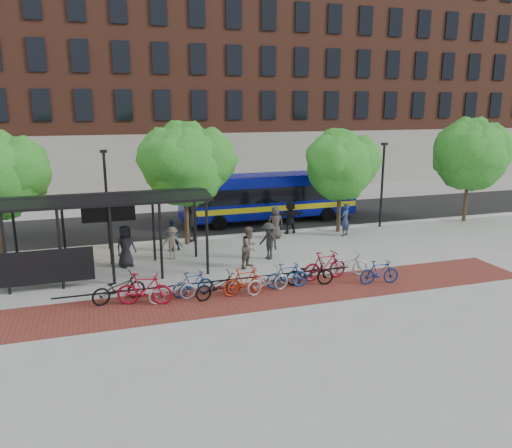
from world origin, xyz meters
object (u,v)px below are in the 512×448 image
object	(u,v)px
pedestrian_9	(269,241)
bike_3	(193,284)
pedestrian_0	(126,246)
pedestrian_7	(345,220)
bike_4	(218,286)
tree_c	(342,163)
bus	(269,195)
pedestrian_2	(172,235)
bike_6	(268,281)
bike_2	(172,290)
pedestrian_3	(172,243)
bike_5	(245,281)
bike_8	(310,273)
pedestrian_4	(191,224)
tree_d	(471,151)
lamp_post_right	(382,182)
bike_10	(345,264)
pedestrian_8	(249,247)
lamp_post_left	(107,197)
bike_0	(119,288)
bike_11	(379,272)
pedestrian_5	(290,217)
bus_shelter	(81,209)
bike_9	(325,265)
tree_b	(186,161)

from	to	relation	value
pedestrian_9	bike_3	bearing A→B (deg)	-73.23
pedestrian_0	pedestrian_7	xyz separation A→B (m)	(12.27, 2.00, -0.04)
bike_4	pedestrian_9	bearing A→B (deg)	-52.24
tree_c	bus	bearing A→B (deg)	130.39
pedestrian_0	pedestrian_2	bearing A→B (deg)	8.87
bike_3	bike_6	distance (m)	2.96
bike_2	pedestrian_3	distance (m)	5.48
bike_5	bike_8	distance (m)	2.86
pedestrian_0	pedestrian_4	xyz separation A→B (m)	(3.69, 3.48, -0.00)
bike_3	bike_8	xyz separation A→B (m)	(4.83, -0.31, 0.02)
tree_d	lamp_post_right	xyz separation A→B (m)	(-6.10, 0.25, -1.72)
bike_10	bike_4	bearing A→B (deg)	102.49
pedestrian_0	pedestrian_7	distance (m)	12.43
lamp_post_right	pedestrian_0	bearing A→B (deg)	-167.93
pedestrian_3	pedestrian_8	size ratio (longest dim) A/B	0.84
lamp_post_left	pedestrian_3	size ratio (longest dim) A/B	3.16
tree_d	pedestrian_4	size ratio (longest dim) A/B	3.35
bike_0	pedestrian_7	distance (m)	14.29
bus	bike_5	size ratio (longest dim) A/B	6.13
bike_6	bike_11	distance (m)	4.79
pedestrian_5	bus_shelter	bearing A→B (deg)	16.40
tree_c	pedestrian_3	distance (m)	11.04
pedestrian_0	pedestrian_2	size ratio (longest dim) A/B	1.16
bike_9	pedestrian_0	world-z (taller)	pedestrian_0
bike_0	pedestrian_3	size ratio (longest dim) A/B	1.27
bike_2	pedestrian_8	size ratio (longest dim) A/B	0.96
bike_4	pedestrian_4	distance (m)	8.61
lamp_post_left	pedestrian_0	world-z (taller)	lamp_post_left
tree_c	bike_2	distance (m)	14.08
pedestrian_5	pedestrian_7	world-z (taller)	pedestrian_5
bike_9	pedestrian_2	bearing A→B (deg)	35.38
tree_b	bike_8	xyz separation A→B (m)	(3.62, -7.89, -3.94)
tree_b	lamp_post_right	size ratio (longest dim) A/B	1.26
pedestrian_4	pedestrian_7	xyz separation A→B (m)	(8.58, -1.48, -0.04)
bus	pedestrian_8	xyz separation A→B (m)	(-3.90, -8.54, -0.79)
bus	bike_9	bearing A→B (deg)	-97.81
bike_3	pedestrian_3	size ratio (longest dim) A/B	1.02
bike_2	bike_10	world-z (taller)	bike_10
bike_4	pedestrian_7	xyz separation A→B (m)	(9.13, 7.10, 0.43)
bus_shelter	tree_d	size ratio (longest dim) A/B	1.62
lamp_post_left	bike_6	bearing A→B (deg)	-55.42
bike_2	pedestrian_5	size ratio (longest dim) A/B	0.95
bike_0	pedestrian_4	world-z (taller)	pedestrian_4
bus	pedestrian_5	distance (m)	3.34
pedestrian_8	pedestrian_9	size ratio (longest dim) A/B	1.06
tree_b	bike_10	xyz separation A→B (m)	(5.54, -7.35, -3.92)
bike_0	pedestrian_0	bearing A→B (deg)	-23.06
bike_10	pedestrian_4	size ratio (longest dim) A/B	1.06
bus	bike_4	xyz separation A→B (m)	(-6.16, -11.82, -1.24)
tree_d	lamp_post_right	distance (m)	6.34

